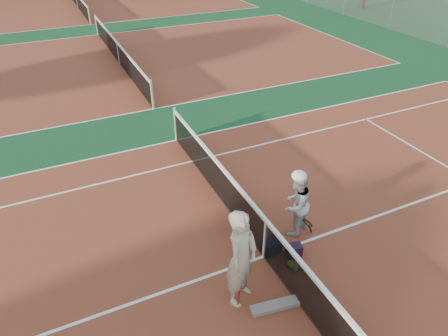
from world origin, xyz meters
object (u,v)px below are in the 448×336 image
at_px(player_a, 241,258).
at_px(player_b, 296,204).
at_px(net_main, 265,239).
at_px(racket_spare, 293,265).
at_px(sports_bag_navy, 271,246).
at_px(racket_black_held, 307,228).
at_px(sports_bag_purple, 294,250).
at_px(water_bottle, 295,265).
at_px(racket_red, 240,287).

relative_size(player_a, player_b, 1.30).
bearing_deg(player_b, net_main, -1.66).
distance_m(racket_spare, sports_bag_navy, 0.59).
distance_m(racket_black_held, sports_bag_purple, 0.64).
bearing_deg(racket_black_held, water_bottle, 23.26).
relative_size(sports_bag_purple, water_bottle, 1.07).
xyz_separation_m(player_a, sports_bag_navy, (1.12, 0.76, -0.85)).
bearing_deg(racket_spare, water_bottle, 136.14).
bearing_deg(net_main, player_a, -142.26).
distance_m(racket_spare, water_bottle, 0.16).
bearing_deg(water_bottle, player_b, 59.09).
bearing_deg(sports_bag_navy, racket_red, -145.41).
relative_size(player_b, sports_bag_navy, 3.91).
relative_size(net_main, racket_black_held, 20.48).
height_order(net_main, racket_spare, net_main).
xyz_separation_m(racket_black_held, water_bottle, (-0.75, -0.71, -0.12)).
bearing_deg(racket_red, sports_bag_navy, -16.50).
xyz_separation_m(player_b, water_bottle, (-0.60, -1.01, -0.63)).
distance_m(sports_bag_navy, water_bottle, 0.68).
xyz_separation_m(net_main, player_b, (0.98, 0.41, 0.27)).
height_order(player_b, racket_red, player_b).
xyz_separation_m(player_b, racket_black_held, (0.15, -0.30, -0.51)).
bearing_deg(racket_red, sports_bag_purple, -32.58).
relative_size(player_a, water_bottle, 6.73).
xyz_separation_m(net_main, sports_bag_purple, (0.60, -0.21, -0.38)).
bearing_deg(water_bottle, racket_red, -174.48).
height_order(player_a, sports_bag_purple, player_a).
bearing_deg(sports_bag_purple, player_b, 58.24).
bearing_deg(sports_bag_navy, player_a, -145.76).
xyz_separation_m(player_a, water_bottle, (1.29, 0.11, -0.86)).
height_order(net_main, racket_black_held, net_main).
relative_size(racket_black_held, racket_spare, 0.89).
height_order(racket_spare, sports_bag_navy, sports_bag_navy).
bearing_deg(racket_red, racket_spare, -40.89).
bearing_deg(racket_black_held, racket_spare, 19.11).
xyz_separation_m(player_b, sports_bag_purple, (-0.39, -0.62, -0.65)).
bearing_deg(racket_red, racket_black_held, -28.99).
bearing_deg(racket_spare, player_a, 65.21).
bearing_deg(water_bottle, net_main, 122.66).
bearing_deg(sports_bag_navy, player_b, 24.53).
height_order(racket_red, sports_bag_purple, racket_red).
bearing_deg(racket_red, net_main, -13.00).
height_order(player_a, racket_red, player_a).
relative_size(racket_black_held, sports_bag_purple, 1.67).
bearing_deg(sports_bag_purple, sports_bag_navy, 144.19).
bearing_deg(player_b, racket_spare, 32.46).
height_order(sports_bag_navy, water_bottle, sports_bag_navy).
distance_m(net_main, water_bottle, 0.79).
distance_m(player_b, racket_black_held, 0.61).
bearing_deg(racket_red, player_b, -20.32).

